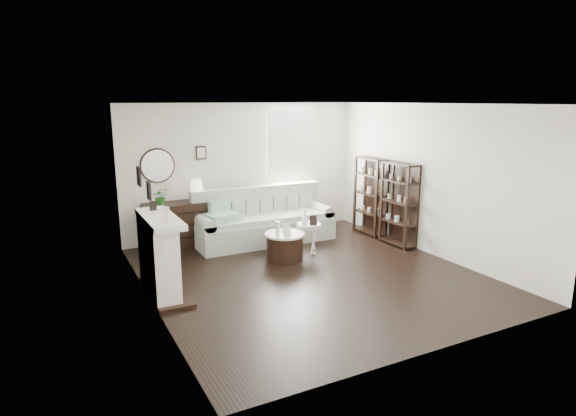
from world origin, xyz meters
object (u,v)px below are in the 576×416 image
sofa (263,224)px  dresser (179,225)px  drum_table (285,246)px  pedestal_table (309,226)px

sofa → dresser: (-1.58, 0.39, 0.08)m
sofa → drum_table: bearing=-96.5°
dresser → pedestal_table: dresser is taller
sofa → pedestal_table: bearing=-68.1°
drum_table → pedestal_table: bearing=15.6°
sofa → drum_table: sofa is taller
drum_table → dresser: bearing=131.3°
dresser → pedestal_table: bearing=-36.1°
sofa → dresser: size_ratio=2.12×
dresser → drum_table: 2.18m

